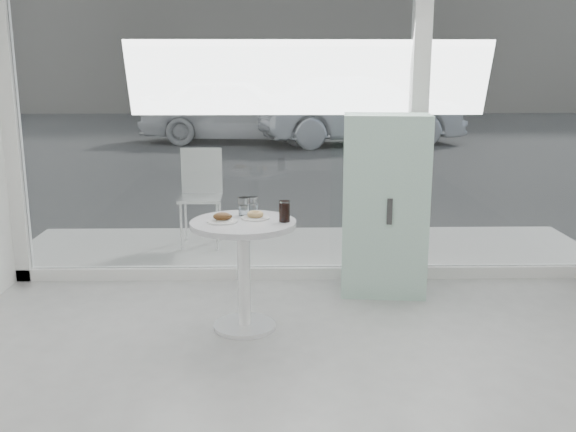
{
  "coord_description": "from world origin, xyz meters",
  "views": [
    {
      "loc": [
        -0.28,
        -2.32,
        1.77
      ],
      "look_at": [
        -0.2,
        1.7,
        0.85
      ],
      "focal_mm": 40.0,
      "sensor_mm": 36.0,
      "label": 1
    }
  ],
  "objects_px": {
    "car_white": "(238,110)",
    "car_silver": "(359,111)",
    "plate_fritter": "(223,218)",
    "plate_donut": "(255,216)",
    "main_table": "(244,252)",
    "mint_cabinet": "(385,205)",
    "patio_chair": "(201,190)",
    "water_tumbler_a": "(244,207)",
    "cola_glass": "(284,212)",
    "water_tumbler_b": "(253,206)"
  },
  "relations": [
    {
      "from": "mint_cabinet",
      "to": "main_table",
      "type": "bearing_deg",
      "value": -139.63
    },
    {
      "from": "main_table",
      "to": "water_tumbler_b",
      "type": "xyz_separation_m",
      "value": [
        0.06,
        0.23,
        0.27
      ]
    },
    {
      "from": "main_table",
      "to": "water_tumbler_b",
      "type": "height_order",
      "value": "water_tumbler_b"
    },
    {
      "from": "cola_glass",
      "to": "plate_donut",
      "type": "bearing_deg",
      "value": 155.74
    },
    {
      "from": "main_table",
      "to": "water_tumbler_a",
      "type": "height_order",
      "value": "water_tumbler_a"
    },
    {
      "from": "cola_glass",
      "to": "plate_fritter",
      "type": "bearing_deg",
      "value": -179.68
    },
    {
      "from": "mint_cabinet",
      "to": "patio_chair",
      "type": "xyz_separation_m",
      "value": [
        -1.61,
        1.34,
        -0.13
      ]
    },
    {
      "from": "car_silver",
      "to": "plate_donut",
      "type": "relative_size",
      "value": 24.97
    },
    {
      "from": "water_tumbler_a",
      "to": "cola_glass",
      "type": "relative_size",
      "value": 0.89
    },
    {
      "from": "water_tumbler_b",
      "to": "plate_donut",
      "type": "bearing_deg",
      "value": -82.65
    },
    {
      "from": "plate_donut",
      "to": "water_tumbler_b",
      "type": "bearing_deg",
      "value": 97.35
    },
    {
      "from": "plate_fritter",
      "to": "plate_donut",
      "type": "height_order",
      "value": "plate_fritter"
    },
    {
      "from": "main_table",
      "to": "plate_donut",
      "type": "distance_m",
      "value": 0.26
    },
    {
      "from": "plate_fritter",
      "to": "patio_chair",
      "type": "bearing_deg",
      "value": 100.44
    },
    {
      "from": "main_table",
      "to": "water_tumbler_a",
      "type": "bearing_deg",
      "value": 90.21
    },
    {
      "from": "patio_chair",
      "to": "water_tumbler_a",
      "type": "height_order",
      "value": "patio_chair"
    },
    {
      "from": "plate_donut",
      "to": "mint_cabinet",
      "type": "bearing_deg",
      "value": 34.02
    },
    {
      "from": "patio_chair",
      "to": "plate_donut",
      "type": "height_order",
      "value": "patio_chair"
    },
    {
      "from": "plate_fritter",
      "to": "plate_donut",
      "type": "xyz_separation_m",
      "value": [
        0.22,
        0.09,
        -0.01
      ]
    },
    {
      "from": "car_white",
      "to": "plate_donut",
      "type": "distance_m",
      "value": 11.63
    },
    {
      "from": "patio_chair",
      "to": "car_silver",
      "type": "height_order",
      "value": "car_silver"
    },
    {
      "from": "patio_chair",
      "to": "plate_fritter",
      "type": "xyz_separation_m",
      "value": [
        0.39,
        -2.11,
        0.2
      ]
    },
    {
      "from": "patio_chair",
      "to": "plate_donut",
      "type": "bearing_deg",
      "value": -73.92
    },
    {
      "from": "mint_cabinet",
      "to": "water_tumbler_a",
      "type": "distance_m",
      "value": 1.23
    },
    {
      "from": "water_tumbler_a",
      "to": "plate_donut",
      "type": "bearing_deg",
      "value": -53.19
    },
    {
      "from": "car_white",
      "to": "plate_fritter",
      "type": "bearing_deg",
      "value": -172.61
    },
    {
      "from": "main_table",
      "to": "water_tumbler_a",
      "type": "xyz_separation_m",
      "value": [
        -0.0,
        0.18,
        0.28
      ]
    },
    {
      "from": "patio_chair",
      "to": "water_tumbler_a",
      "type": "distance_m",
      "value": 2.0
    },
    {
      "from": "main_table",
      "to": "car_silver",
      "type": "height_order",
      "value": "car_silver"
    },
    {
      "from": "water_tumbler_a",
      "to": "water_tumbler_b",
      "type": "distance_m",
      "value": 0.08
    },
    {
      "from": "plate_donut",
      "to": "water_tumbler_a",
      "type": "xyz_separation_m",
      "value": [
        -0.08,
        0.11,
        0.04
      ]
    },
    {
      "from": "plate_donut",
      "to": "car_silver",
      "type": "bearing_deg",
      "value": 79.08
    },
    {
      "from": "car_white",
      "to": "water_tumbler_b",
      "type": "bearing_deg",
      "value": -171.58
    },
    {
      "from": "mint_cabinet",
      "to": "car_silver",
      "type": "distance_m",
      "value": 10.45
    },
    {
      "from": "patio_chair",
      "to": "car_white",
      "type": "distance_m",
      "value": 9.59
    },
    {
      "from": "main_table",
      "to": "car_white",
      "type": "distance_m",
      "value": 11.7
    },
    {
      "from": "car_white",
      "to": "main_table",
      "type": "bearing_deg",
      "value": -171.94
    },
    {
      "from": "water_tumbler_a",
      "to": "water_tumbler_b",
      "type": "bearing_deg",
      "value": 41.86
    },
    {
      "from": "car_white",
      "to": "car_silver",
      "type": "distance_m",
      "value": 2.96
    },
    {
      "from": "water_tumbler_b",
      "to": "cola_glass",
      "type": "xyz_separation_m",
      "value": [
        0.22,
        -0.25,
        0.02
      ]
    },
    {
      "from": "patio_chair",
      "to": "water_tumbler_a",
      "type": "bearing_deg",
      "value": -75.27
    },
    {
      "from": "car_silver",
      "to": "plate_fritter",
      "type": "relative_size",
      "value": 23.61
    },
    {
      "from": "car_silver",
      "to": "plate_fritter",
      "type": "bearing_deg",
      "value": 153.72
    },
    {
      "from": "plate_fritter",
      "to": "water_tumbler_a",
      "type": "xyz_separation_m",
      "value": [
        0.13,
        0.2,
        0.03
      ]
    },
    {
      "from": "car_silver",
      "to": "plate_donut",
      "type": "distance_m",
      "value": 11.27
    },
    {
      "from": "car_silver",
      "to": "water_tumbler_a",
      "type": "xyz_separation_m",
      "value": [
        -2.22,
        -10.95,
        0.03
      ]
    },
    {
      "from": "mint_cabinet",
      "to": "patio_chair",
      "type": "bearing_deg",
      "value": 146.07
    },
    {
      "from": "mint_cabinet",
      "to": "plate_fritter",
      "type": "xyz_separation_m",
      "value": [
        -1.22,
        -0.77,
        0.08
      ]
    },
    {
      "from": "plate_donut",
      "to": "cola_glass",
      "type": "xyz_separation_m",
      "value": [
        0.2,
        -0.09,
        0.05
      ]
    },
    {
      "from": "car_silver",
      "to": "water_tumbler_a",
      "type": "height_order",
      "value": "car_silver"
    }
  ]
}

